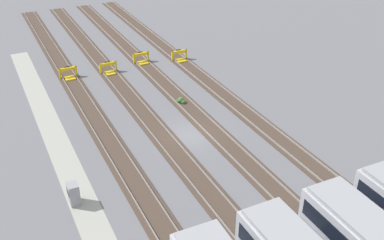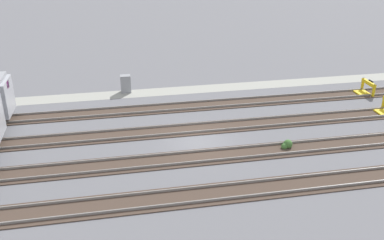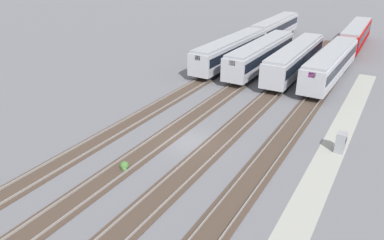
% 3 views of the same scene
% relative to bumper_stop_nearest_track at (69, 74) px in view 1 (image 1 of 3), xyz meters
% --- Properties ---
extents(ground_plane, '(400.00, 400.00, 0.00)m').
position_rel_bumper_stop_nearest_track_xyz_m(ground_plane, '(16.69, 6.56, -0.51)').
color(ground_plane, slate).
extents(service_walkway, '(54.00, 2.00, 0.01)m').
position_rel_bumper_stop_nearest_track_xyz_m(service_walkway, '(16.69, -3.94, -0.51)').
color(service_walkway, '#9E9E93').
rests_on(service_walkway, ground).
extents(rail_track_nearest, '(90.00, 2.24, 0.21)m').
position_rel_bumper_stop_nearest_track_xyz_m(rail_track_nearest, '(16.69, -0.00, -0.47)').
color(rail_track_nearest, '#47382D').
rests_on(rail_track_nearest, ground).
extents(rail_track_near_inner, '(90.00, 2.24, 0.21)m').
position_rel_bumper_stop_nearest_track_xyz_m(rail_track_near_inner, '(16.69, 4.37, -0.47)').
color(rail_track_near_inner, '#47382D').
rests_on(rail_track_near_inner, ground).
extents(rail_track_middle, '(90.00, 2.24, 0.21)m').
position_rel_bumper_stop_nearest_track_xyz_m(rail_track_middle, '(16.69, 8.75, -0.47)').
color(rail_track_middle, '#47382D').
rests_on(rail_track_middle, ground).
extents(rail_track_far_inner, '(90.00, 2.24, 0.21)m').
position_rel_bumper_stop_nearest_track_xyz_m(rail_track_far_inner, '(16.69, 13.12, -0.47)').
color(rail_track_far_inner, '#47382D').
rests_on(rail_track_far_inner, ground).
extents(bumper_stop_nearest_track, '(1.36, 2.00, 1.22)m').
position_rel_bumper_stop_nearest_track_xyz_m(bumper_stop_nearest_track, '(0.00, 0.00, 0.00)').
color(bumper_stop_nearest_track, gold).
rests_on(bumper_stop_nearest_track, ground).
extents(bumper_stop_near_inner_track, '(1.37, 2.01, 1.22)m').
position_rel_bumper_stop_nearest_track_xyz_m(bumper_stop_near_inner_track, '(0.60, 4.38, 0.00)').
color(bumper_stop_near_inner_track, gold).
rests_on(bumper_stop_near_inner_track, ground).
extents(bumper_stop_middle_track, '(1.38, 2.01, 1.22)m').
position_rel_bumper_stop_nearest_track_xyz_m(bumper_stop_middle_track, '(-0.61, 8.76, 0.00)').
color(bumper_stop_middle_track, gold).
rests_on(bumper_stop_middle_track, ground).
extents(bumper_stop_far_inner_track, '(1.34, 2.00, 1.22)m').
position_rel_bumper_stop_nearest_track_xyz_m(bumper_stop_far_inner_track, '(0.71, 13.12, 0.00)').
color(bumper_stop_far_inner_track, gold).
rests_on(bumper_stop_far_inner_track, ground).
extents(electrical_cabinet, '(0.90, 0.73, 1.60)m').
position_rel_bumper_stop_nearest_track_xyz_m(electrical_cabinet, '(21.24, -4.47, 0.29)').
color(electrical_cabinet, gray).
rests_on(electrical_cabinet, ground).
extents(weed_clump, '(0.92, 0.70, 0.64)m').
position_rel_bumper_stop_nearest_track_xyz_m(weed_clump, '(10.84, 8.49, -0.27)').
color(weed_clump, '#427033').
rests_on(weed_clump, ground).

